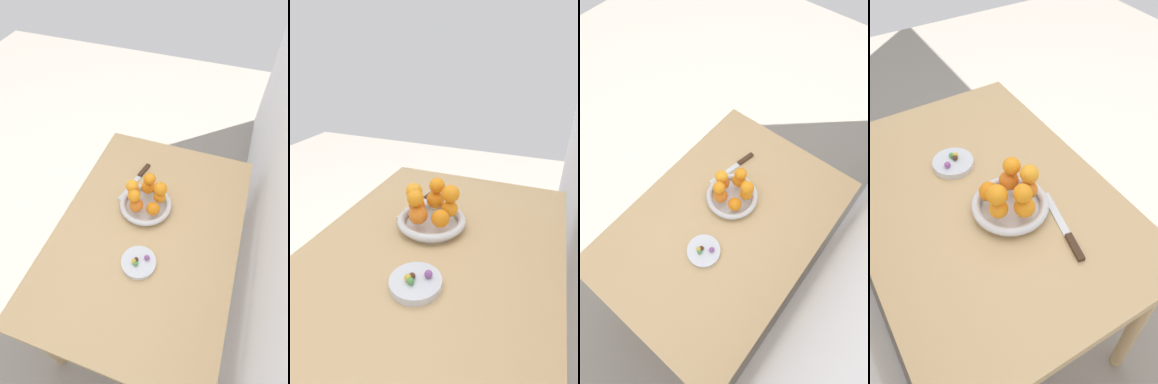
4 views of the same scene
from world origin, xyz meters
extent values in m
plane|color=gray|center=(0.00, 0.00, 0.00)|extent=(6.00, 6.00, 0.00)
cube|color=tan|center=(0.00, 0.00, 0.72)|extent=(1.10, 0.76, 0.04)
cylinder|color=tan|center=(-0.49, -0.32, 0.35)|extent=(0.05, 0.05, 0.70)
cylinder|color=tan|center=(0.49, -0.32, 0.35)|extent=(0.05, 0.05, 0.70)
cylinder|color=tan|center=(-0.49, 0.32, 0.35)|extent=(0.05, 0.05, 0.70)
cylinder|color=silver|center=(-0.11, -0.05, 0.75)|extent=(0.19, 0.19, 0.01)
torus|color=silver|center=(-0.11, -0.05, 0.77)|extent=(0.23, 0.23, 0.03)
cylinder|color=silver|center=(0.16, 0.02, 0.75)|extent=(0.14, 0.14, 0.02)
sphere|color=orange|center=(-0.14, 0.01, 0.81)|extent=(0.06, 0.06, 0.06)
sphere|color=orange|center=(-0.17, -0.06, 0.81)|extent=(0.06, 0.06, 0.06)
sphere|color=orange|center=(-0.12, -0.10, 0.81)|extent=(0.06, 0.06, 0.06)
sphere|color=orange|center=(-0.06, -0.07, 0.81)|extent=(0.06, 0.06, 0.06)
sphere|color=orange|center=(-0.07, 0.00, 0.81)|extent=(0.06, 0.06, 0.06)
sphere|color=orange|center=(-0.06, -0.08, 0.87)|extent=(0.05, 0.05, 0.05)
sphere|color=orange|center=(-0.11, -0.11, 0.86)|extent=(0.06, 0.06, 0.06)
sphere|color=orange|center=(-0.17, -0.05, 0.87)|extent=(0.05, 0.05, 0.05)
sphere|color=orange|center=(-0.14, 0.01, 0.86)|extent=(0.06, 0.06, 0.06)
sphere|color=gold|center=(0.17, 0.00, 0.77)|extent=(0.02, 0.02, 0.02)
sphere|color=#4C9947|center=(0.18, 0.01, 0.77)|extent=(0.02, 0.02, 0.02)
sphere|color=#8C4C99|center=(0.14, 0.04, 0.77)|extent=(0.02, 0.02, 0.02)
sphere|color=#472819|center=(0.16, 0.01, 0.77)|extent=(0.02, 0.02, 0.02)
cube|color=#3F2819|center=(-0.32, -0.13, 0.75)|extent=(0.09, 0.04, 0.01)
cube|color=silver|center=(-0.19, -0.16, 0.74)|extent=(0.17, 0.06, 0.01)
camera|label=1|loc=(0.65, 0.21, 1.83)|focal=28.00mm
camera|label=2|loc=(0.68, 0.27, 1.31)|focal=28.00mm
camera|label=3|loc=(0.41, 0.32, 1.94)|focal=28.00mm
camera|label=4|loc=(-0.74, 0.32, 1.60)|focal=35.00mm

